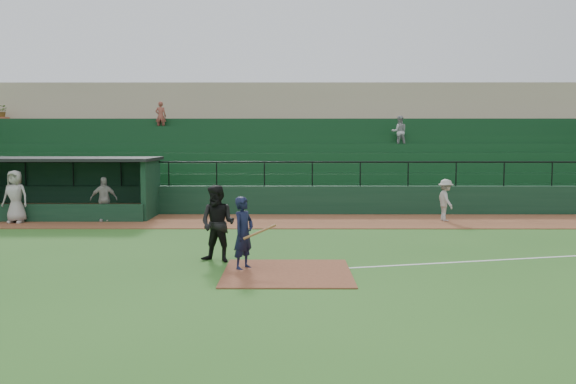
{
  "coord_description": "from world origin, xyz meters",
  "views": [
    {
      "loc": [
        0.06,
        -15.0,
        3.15
      ],
      "look_at": [
        0.0,
        5.0,
        1.4
      ],
      "focal_mm": 37.74,
      "sensor_mm": 36.0,
      "label": 1
    }
  ],
  "objects": [
    {
      "name": "stadium_structure",
      "position": [
        -0.0,
        16.46,
        2.3
      ],
      "size": [
        38.0,
        13.08,
        6.4
      ],
      "color": "#10311D",
      "rests_on": "ground"
    },
    {
      "name": "dugout_player_b",
      "position": [
        -10.19,
        7.43,
        1.01
      ],
      "size": [
        1.01,
        0.7,
        1.97
      ],
      "primitive_type": "imported",
      "rotation": [
        0.0,
        0.0,
        -0.08
      ],
      "color": "#A49F99",
      "rests_on": "warning_track"
    },
    {
      "name": "dugout",
      "position": [
        -9.75,
        9.56,
        1.33
      ],
      "size": [
        8.9,
        3.2,
        2.42
      ],
      "color": "#10311D",
      "rests_on": "ground"
    },
    {
      "name": "warning_track",
      "position": [
        0.0,
        8.0,
        0.01
      ],
      "size": [
        40.0,
        4.0,
        0.03
      ],
      "primitive_type": "cube",
      "color": "brown",
      "rests_on": "ground"
    },
    {
      "name": "umpire",
      "position": [
        -1.79,
        0.37,
        0.99
      ],
      "size": [
        1.16,
        1.03,
        1.98
      ],
      "primitive_type": "imported",
      "rotation": [
        0.0,
        0.0,
        -0.35
      ],
      "color": "black",
      "rests_on": "ground"
    },
    {
      "name": "dugout_player_a",
      "position": [
        -7.02,
        7.85,
        0.88
      ],
      "size": [
        1.06,
        0.66,
        1.69
      ],
      "primitive_type": "imported",
      "rotation": [
        0.0,
        0.0,
        0.26
      ],
      "color": "#A5A09A",
      "rests_on": "warning_track"
    },
    {
      "name": "batter_at_plate",
      "position": [
        -1.05,
        -0.55,
        0.89
      ],
      "size": [
        1.14,
        0.77,
        1.77
      ],
      "color": "black",
      "rests_on": "ground"
    },
    {
      "name": "ground",
      "position": [
        0.0,
        0.0,
        0.0
      ],
      "size": [
        90.0,
        90.0,
        0.0
      ],
      "primitive_type": "plane",
      "color": "#295B1D",
      "rests_on": "ground"
    },
    {
      "name": "runner",
      "position": [
        6.02,
        8.0,
        0.83
      ],
      "size": [
        0.72,
        1.1,
        1.6
      ],
      "primitive_type": "imported",
      "rotation": [
        0.0,
        0.0,
        1.7
      ],
      "color": "#A19B96",
      "rests_on": "warning_track"
    },
    {
      "name": "home_plate_dirt",
      "position": [
        0.0,
        -1.0,
        0.01
      ],
      "size": [
        3.0,
        3.0,
        0.03
      ],
      "primitive_type": "cube",
      "color": "brown",
      "rests_on": "ground"
    }
  ]
}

